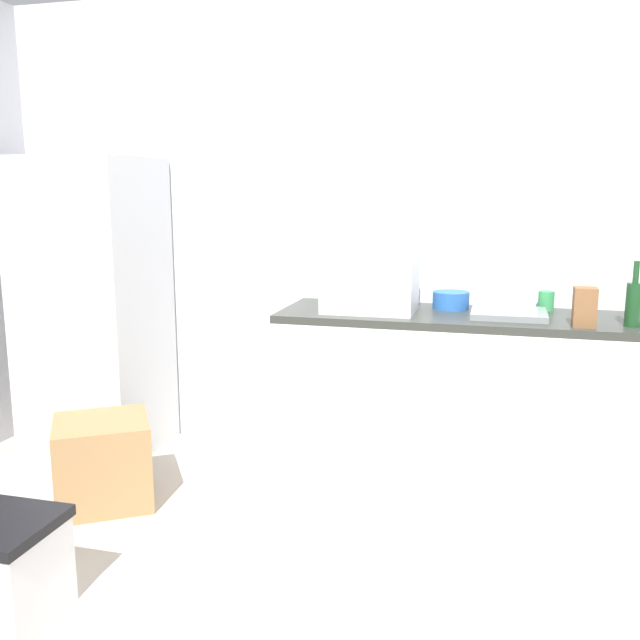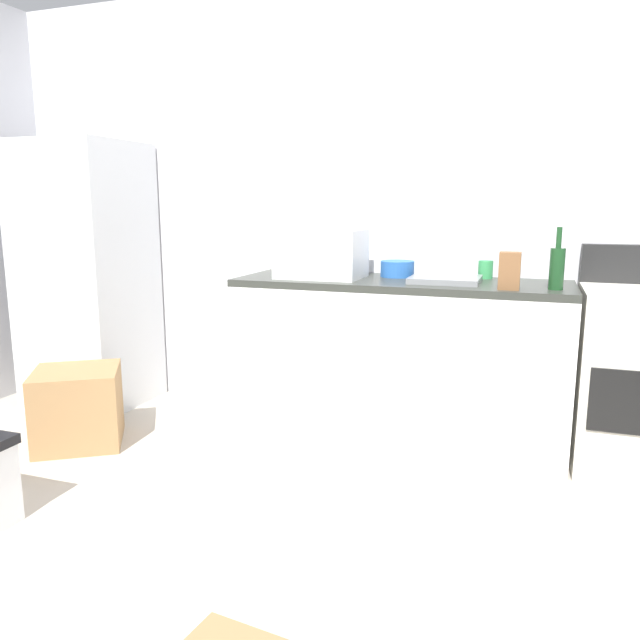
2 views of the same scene
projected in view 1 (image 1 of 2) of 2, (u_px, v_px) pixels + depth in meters
ground_plane at (347, 601)px, 2.57m from camera, size 6.00×6.00×0.00m
wall_back at (410, 229)px, 3.80m from camera, size 5.00×0.10×2.60m
kitchen_counter at (455, 399)px, 3.55m from camera, size 1.80×0.60×0.90m
refrigerator at (94, 308)px, 3.94m from camera, size 0.68×0.66×1.69m
microwave at (371, 285)px, 3.51m from camera, size 0.46×0.34×0.27m
sink_basin at (509, 314)px, 3.38m from camera, size 0.36×0.32×0.03m
wine_bottle at (634, 303)px, 3.12m from camera, size 0.07×0.07×0.30m
coffee_mug at (546, 301)px, 3.55m from camera, size 0.08×0.08×0.10m
knife_block at (585, 307)px, 3.12m from camera, size 0.10×0.10×0.18m
mixing_bowl at (451, 300)px, 3.60m from camera, size 0.19×0.19×0.09m
cardboard_box_large at (103, 462)px, 3.35m from camera, size 0.60×0.60×0.42m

